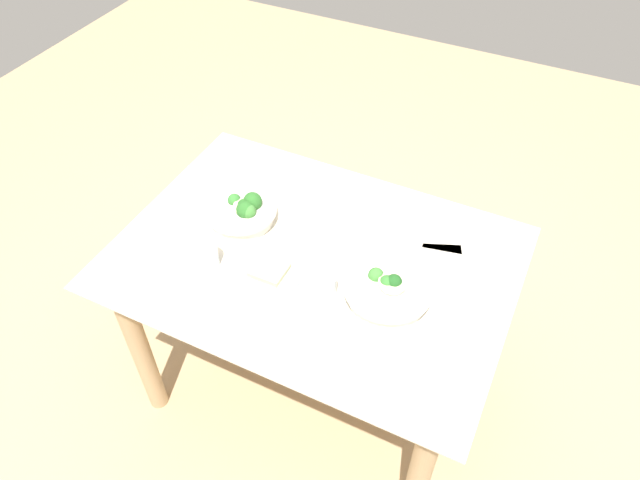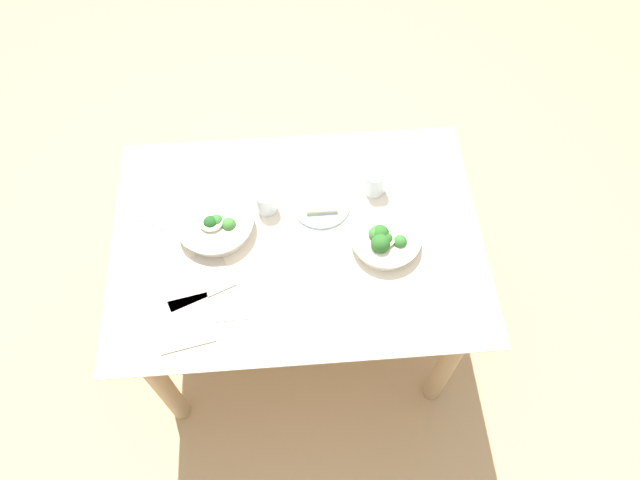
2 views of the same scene
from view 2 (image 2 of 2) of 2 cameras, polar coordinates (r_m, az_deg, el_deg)
ground_plane at (r=2.64m, az=-1.79°, el=-8.29°), size 6.00×6.00×0.00m
dining_table at (r=2.08m, az=-2.25°, el=-1.60°), size 1.25×0.89×0.75m
broccoli_bowl_far at (r=1.99m, az=-10.29°, el=1.55°), size 0.26×0.26×0.09m
broccoli_bowl_near at (r=1.93m, az=6.18°, el=0.05°), size 0.23×0.23×0.10m
bread_side_plate at (r=2.03m, az=-0.03°, el=3.59°), size 0.20×0.20×0.03m
water_glass_center at (r=2.00m, az=-5.40°, el=3.75°), size 0.07×0.07×0.09m
water_glass_side at (r=2.04m, az=5.25°, el=5.64°), size 0.07×0.07×0.09m
fork_by_far_bowl at (r=1.85m, az=-8.50°, el=-7.61°), size 0.10×0.02×0.00m
fork_by_near_bowl at (r=2.07m, az=-16.16°, el=1.49°), size 0.09×0.06×0.00m
table_knife_left at (r=1.82m, az=4.87°, el=-8.32°), size 0.12×0.18×0.00m
table_knife_right at (r=1.97m, az=12.30°, el=-1.54°), size 0.09×0.19×0.00m
napkin_folded_upper at (r=1.87m, az=-13.25°, el=-7.90°), size 0.20×0.20×0.01m
napkin_folded_lower at (r=1.93m, az=-12.20°, el=-3.72°), size 0.26×0.23×0.01m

